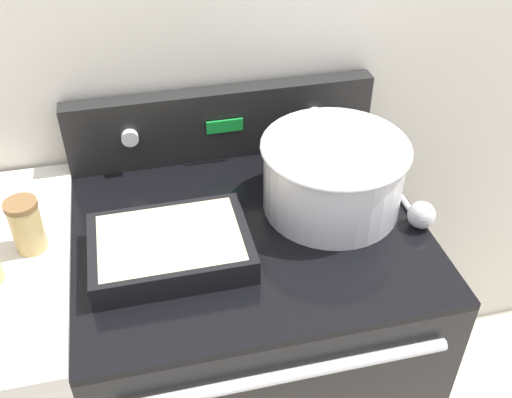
% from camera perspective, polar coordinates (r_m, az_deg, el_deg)
% --- Properties ---
extents(kitchen_wall, '(8.00, 0.05, 2.50)m').
position_cam_1_polar(kitchen_wall, '(1.44, -4.02, 16.54)').
color(kitchen_wall, silver).
rests_on(kitchen_wall, ground_plane).
extents(stove_range, '(0.76, 0.67, 0.92)m').
position_cam_1_polar(stove_range, '(1.65, -0.57, -14.86)').
color(stove_range, black).
rests_on(stove_range, ground_plane).
extents(control_panel, '(0.76, 0.07, 0.18)m').
position_cam_1_polar(control_panel, '(1.50, -3.22, 7.27)').
color(control_panel, black).
rests_on(control_panel, stove_range).
extents(mixing_bowl, '(0.32, 0.32, 0.17)m').
position_cam_1_polar(mixing_bowl, '(1.32, 7.37, 2.54)').
color(mixing_bowl, silver).
rests_on(mixing_bowl, stove_range).
extents(casserole_dish, '(0.32, 0.23, 0.06)m').
position_cam_1_polar(casserole_dish, '(1.23, -8.16, -4.50)').
color(casserole_dish, black).
rests_on(casserole_dish, stove_range).
extents(ladle, '(0.06, 0.32, 0.06)m').
position_cam_1_polar(ladle, '(1.37, 14.91, -0.84)').
color(ladle, '#B7B7B7').
rests_on(ladle, stove_range).
extents(spice_jar_brown_cap, '(0.07, 0.07, 0.12)m').
position_cam_1_polar(spice_jar_brown_cap, '(1.29, -21.03, -2.35)').
color(spice_jar_brown_cap, tan).
rests_on(spice_jar_brown_cap, side_counter).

